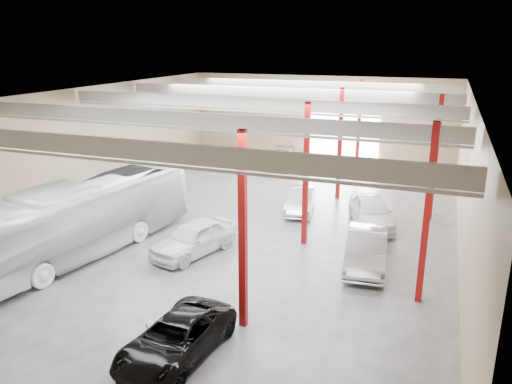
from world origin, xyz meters
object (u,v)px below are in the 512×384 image
Objects in this scene: car_row_b at (300,200)px; car_right_near at (366,249)px; car_row_c at (281,160)px; black_sedan at (176,338)px; car_row_a at (194,238)px; coach_bus at (81,219)px; car_right_far at (371,211)px.

car_row_b is 7.84m from car_right_near.
black_sedan is at bearing -86.10° from car_row_c.
car_right_near is (7.82, 1.51, 0.02)m from car_row_a.
car_row_c is at bearing 105.42° from black_sedan.
car_row_a is at bearing 29.87° from coach_bus.
black_sedan is at bearing -125.14° from car_right_far.
coach_bus is at bearing -107.47° from car_row_c.
car_row_b is at bearing 59.70° from coach_bus.
car_right_far is at bearing 44.50° from coach_bus.
car_right_far is at bearing 79.08° from black_sedan.
coach_bus is 19.26m from car_row_c.
coach_bus is 14.90m from car_right_far.
car_row_c is at bearing 104.36° from car_row_b.
coach_bus is 2.63× the size of black_sedan.
car_row_b is at bearing 121.59° from car_right_near.
coach_bus is at bearing 150.57° from black_sedan.
black_sedan is 14.69m from car_right_far.
car_row_c reaches higher than black_sedan.
car_right_far is at bearing 89.87° from car_right_near.
car_row_a is 17.10m from car_row_c.
car_row_c is (3.65, 18.88, -1.02)m from coach_bus.
car_right_near is (4.81, -6.19, 0.11)m from car_row_b.
coach_bus reaches higher than car_row_b.
car_right_near is at bearing -103.10° from car_right_far.
car_row_b is at bearing 147.68° from car_right_far.
car_right_near is at bearing 24.16° from coach_bus.
black_sedan is 10.04m from car_right_near.
car_row_c is (-1.27, 17.06, -0.08)m from car_row_a.
car_right_near is (12.74, 3.34, -0.91)m from coach_bus.
coach_bus reaches higher than black_sedan.
coach_bus is 13.20m from car_right_near.
car_right_near is (9.09, -15.55, 0.11)m from car_row_c.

